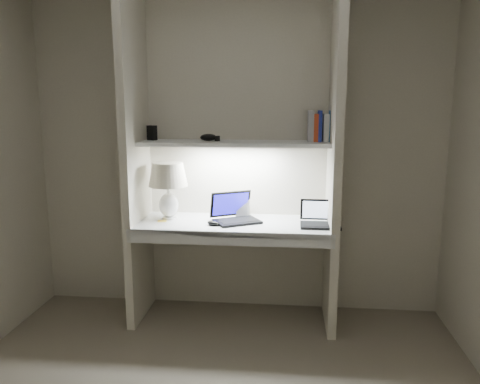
# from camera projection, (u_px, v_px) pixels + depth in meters

# --- Properties ---
(back_wall) EXTENTS (3.20, 0.01, 2.50)m
(back_wall) POSITION_uv_depth(u_px,v_px,m) (237.00, 154.00, 3.67)
(back_wall) COLOR beige
(back_wall) RESTS_ON floor
(alcove_panel_left) EXTENTS (0.06, 0.55, 2.50)m
(alcove_panel_left) POSITION_uv_depth(u_px,v_px,m) (136.00, 157.00, 3.48)
(alcove_panel_left) COLOR beige
(alcove_panel_left) RESTS_ON floor
(alcove_panel_right) EXTENTS (0.06, 0.55, 2.50)m
(alcove_panel_right) POSITION_uv_depth(u_px,v_px,m) (334.00, 159.00, 3.33)
(alcove_panel_right) COLOR beige
(alcove_panel_right) RESTS_ON floor
(desk) EXTENTS (1.40, 0.55, 0.04)m
(desk) POSITION_uv_depth(u_px,v_px,m) (233.00, 225.00, 3.50)
(desk) COLOR white
(desk) RESTS_ON alcove_panel_left
(desk_apron) EXTENTS (1.46, 0.03, 0.10)m
(desk_apron) POSITION_uv_depth(u_px,v_px,m) (229.00, 238.00, 3.25)
(desk_apron) COLOR silver
(desk_apron) RESTS_ON desk
(shelf) EXTENTS (1.40, 0.36, 0.03)m
(shelf) POSITION_uv_depth(u_px,v_px,m) (234.00, 143.00, 3.48)
(shelf) COLOR silver
(shelf) RESTS_ON back_wall
(strip_light) EXTENTS (0.60, 0.04, 0.02)m
(strip_light) POSITION_uv_depth(u_px,v_px,m) (234.00, 146.00, 3.48)
(strip_light) COLOR white
(strip_light) RESTS_ON shelf
(table_lamp) EXTENTS (0.30, 0.30, 0.44)m
(table_lamp) POSITION_uv_depth(u_px,v_px,m) (168.00, 181.00, 3.54)
(table_lamp) COLOR white
(table_lamp) RESTS_ON desk
(laptop_main) EXTENTS (0.41, 0.40, 0.22)m
(laptop_main) POSITION_uv_depth(u_px,v_px,m) (235.00, 215.00, 3.51)
(laptop_main) COLOR black
(laptop_main) RESTS_ON desk
(laptop_netbook) EXTENTS (0.29, 0.25, 0.18)m
(laptop_netbook) POSITION_uv_depth(u_px,v_px,m) (320.00, 220.00, 3.40)
(laptop_netbook) COLOR black
(laptop_netbook) RESTS_ON desk
(speaker) EXTENTS (0.12, 0.10, 0.15)m
(speaker) POSITION_uv_depth(u_px,v_px,m) (242.00, 207.00, 3.66)
(speaker) COLOR silver
(speaker) RESTS_ON desk
(mouse) EXTENTS (0.11, 0.09, 0.04)m
(mouse) POSITION_uv_depth(u_px,v_px,m) (213.00, 223.00, 3.40)
(mouse) COLOR black
(mouse) RESTS_ON desk
(cable_coil) EXTENTS (0.11, 0.11, 0.01)m
(cable_coil) POSITION_uv_depth(u_px,v_px,m) (238.00, 221.00, 3.50)
(cable_coil) COLOR black
(cable_coil) RESTS_ON desk
(sticky_note) EXTENTS (0.08, 0.08, 0.00)m
(sticky_note) POSITION_uv_depth(u_px,v_px,m) (162.00, 221.00, 3.52)
(sticky_note) COLOR gold
(sticky_note) RESTS_ON desk
(book_row) EXTENTS (0.22, 0.15, 0.23)m
(book_row) POSITION_uv_depth(u_px,v_px,m) (322.00, 127.00, 3.46)
(book_row) COLOR #BBBBBB
(book_row) RESTS_ON shelf
(shelf_box) EXTENTS (0.08, 0.07, 0.11)m
(shelf_box) POSITION_uv_depth(u_px,v_px,m) (152.00, 133.00, 3.58)
(shelf_box) COLOR black
(shelf_box) RESTS_ON shelf
(shelf_gadget) EXTENTS (0.15, 0.13, 0.05)m
(shelf_gadget) POSITION_uv_depth(u_px,v_px,m) (208.00, 137.00, 3.49)
(shelf_gadget) COLOR black
(shelf_gadget) RESTS_ON shelf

